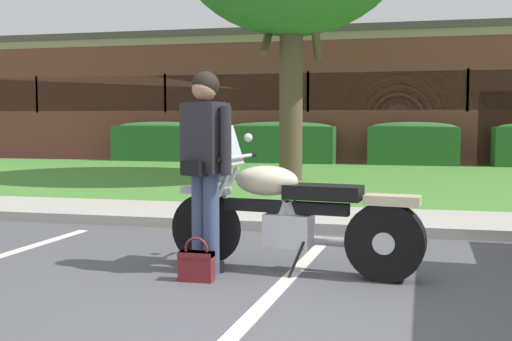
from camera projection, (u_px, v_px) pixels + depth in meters
The scene contains 12 objects.
ground_plane at pixel (270, 308), 4.24m from camera, with size 140.00×140.00×0.00m, color #4C4C51.
curb_strip at pixel (321, 227), 7.05m from camera, with size 60.00×0.20×0.12m, color #ADA89E.
concrete_walk at pixel (329, 218), 7.88m from camera, with size 60.00×1.50×0.08m, color #ADA89E.
grass_lawn at pixel (356, 180), 12.81m from camera, with size 60.00×8.66×0.06m, color #478433.
stall_stripe_1 at pixel (269, 298), 4.45m from camera, with size 0.12×4.40×0.01m, color silver.
motorcycle at pixel (300, 216), 5.17m from camera, with size 2.24×0.82×1.26m.
rider_person at pixel (205, 157), 5.14m from camera, with size 0.52×0.39×1.70m.
handbag at pixel (196, 263), 4.93m from camera, with size 0.28×0.13×0.36m.
hedge_left at pixel (160, 141), 18.54m from camera, with size 2.83×0.90×1.24m.
hedge_center_left at pixel (280, 142), 17.70m from camera, with size 3.13×0.90×1.24m.
hedge_center_right at pixel (413, 143), 16.87m from camera, with size 2.43×0.90×1.24m.
brick_building at pixel (326, 100), 22.62m from camera, with size 26.74×9.49×4.07m.
Camera 1 is at (0.84, -4.06, 1.30)m, focal length 42.87 mm.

